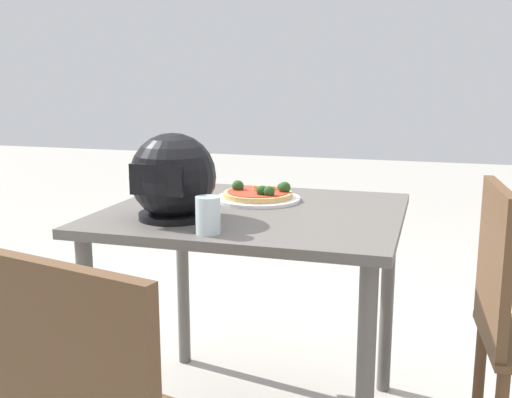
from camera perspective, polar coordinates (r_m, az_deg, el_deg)
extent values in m
cube|color=#5B5651|center=(2.01, -0.19, -1.38)|extent=(0.96, 0.84, 0.03)
cylinder|color=#5B5651|center=(2.40, 12.13, -9.15)|extent=(0.05, 0.05, 0.74)
cylinder|color=#5B5651|center=(2.59, -6.84, -7.41)|extent=(0.05, 0.05, 0.74)
cylinder|color=#5B5651|center=(1.74, 10.12, -17.36)|extent=(0.05, 0.05, 0.74)
cylinder|color=#5B5651|center=(1.99, -15.28, -13.69)|extent=(0.05, 0.05, 0.74)
cylinder|color=white|center=(2.15, 0.18, 0.02)|extent=(0.30, 0.30, 0.01)
cylinder|color=tan|center=(2.15, 0.18, 0.41)|extent=(0.24, 0.24, 0.02)
cylinder|color=red|center=(2.15, 0.18, 0.68)|extent=(0.22, 0.22, 0.00)
sphere|color=#234C1E|center=(2.19, 2.36, 1.14)|extent=(0.03, 0.03, 0.03)
sphere|color=#234C1E|center=(2.14, 2.68, 1.05)|extent=(0.04, 0.04, 0.04)
sphere|color=#234C1E|center=(2.09, 0.65, 0.75)|extent=(0.04, 0.04, 0.04)
sphere|color=#234C1E|center=(2.08, 1.23, 0.69)|extent=(0.04, 0.04, 0.04)
sphere|color=#234C1E|center=(2.18, -1.70, 1.21)|extent=(0.04, 0.04, 0.04)
cylinder|color=#E0D172|center=(2.17, -0.08, 1.08)|extent=(0.02, 0.02, 0.02)
cylinder|color=#E0D172|center=(2.16, 0.32, 1.03)|extent=(0.02, 0.02, 0.02)
cylinder|color=#E0D172|center=(2.18, 0.51, 1.09)|extent=(0.02, 0.02, 0.02)
cylinder|color=#E0D172|center=(2.18, 1.56, 1.07)|extent=(0.02, 0.02, 0.01)
sphere|color=black|center=(1.87, -7.76, 2.12)|extent=(0.26, 0.26, 0.26)
cylinder|color=black|center=(1.90, -7.66, -1.52)|extent=(0.22, 0.22, 0.02)
cube|color=black|center=(1.77, -9.30, 1.74)|extent=(0.16, 0.02, 0.09)
cylinder|color=silver|center=(1.70, -4.50, -1.53)|extent=(0.07, 0.07, 0.11)
cube|color=brown|center=(1.14, -17.01, -16.70)|extent=(0.38, 0.12, 0.45)
cube|color=brown|center=(1.89, 21.36, -5.57)|extent=(0.07, 0.38, 0.45)
cylinder|color=brown|center=(2.22, 20.09, -15.72)|extent=(0.04, 0.04, 0.43)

